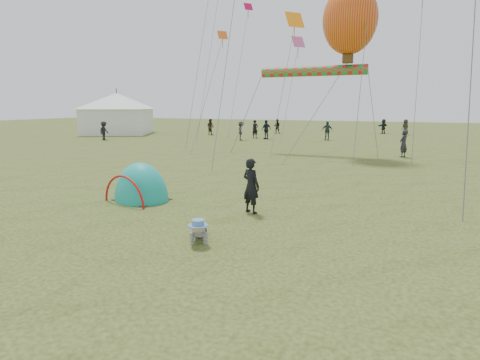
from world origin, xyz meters
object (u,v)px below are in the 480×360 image
at_px(standing_adult, 251,186).
at_px(balloon_kite, 350,24).
at_px(popup_tent, 142,200).
at_px(event_marquee, 118,112).
at_px(crawling_toddler, 199,229).

xyz_separation_m(standing_adult, balloon_kite, (0.83, 14.08, 6.99)).
relative_size(popup_tent, event_marquee, 0.37).
height_order(crawling_toddler, standing_adult, standing_adult).
height_order(crawling_toddler, balloon_kite, balloon_kite).
relative_size(crawling_toddler, balloon_kite, 0.18).
distance_m(popup_tent, event_marquee, 31.21).
distance_m(event_marquee, balloon_kite, 27.51).
xyz_separation_m(crawling_toddler, balloon_kite, (1.10, 16.78, 7.49)).
bearing_deg(event_marquee, balloon_kite, -44.79).
relative_size(standing_adult, balloon_kite, 0.37).
height_order(event_marquee, balloon_kite, balloon_kite).
distance_m(standing_adult, event_marquee, 33.89).
relative_size(crawling_toddler, popup_tent, 0.32).
bearing_deg(popup_tent, event_marquee, 144.04).
relative_size(event_marquee, balloon_kite, 1.56).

